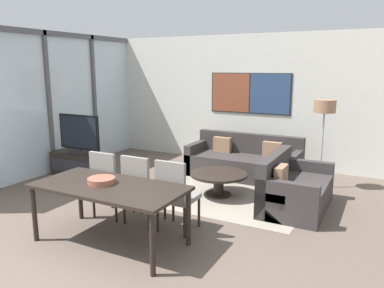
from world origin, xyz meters
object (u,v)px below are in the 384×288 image
object	(u,v)px
coffee_table	(219,179)
floor_lamp	(324,113)
dining_table	(109,191)
dining_chair_right	(175,192)
fruit_bowl	(101,180)
sofa_side	(292,190)
television	(79,134)
dining_chair_left	(109,181)
sofa_main	(244,163)
dining_chair_centre	(141,186)
tv_console	(81,164)

from	to	relation	value
coffee_table	floor_lamp	size ratio (longest dim) A/B	0.60
coffee_table	dining_table	world-z (taller)	dining_table
dining_chair_right	fruit_bowl	world-z (taller)	dining_chair_right
sofa_side	dining_chair_right	size ratio (longest dim) A/B	1.51
television	dining_chair_right	xyz separation A→B (m)	(2.92, -1.33, -0.30)
television	fruit_bowl	xyz separation A→B (m)	(2.25, -1.96, -0.06)
dining_table	dining_chair_left	world-z (taller)	dining_chair_left
dining_chair_right	sofa_side	bearing A→B (deg)	53.98
sofa_main	dining_chair_centre	size ratio (longest dim) A/B	2.21
dining_chair_left	dining_chair_right	size ratio (longest dim) A/B	1.00
sofa_main	dining_chair_centre	distance (m)	2.86
sofa_side	dining_chair_right	bearing A→B (deg)	143.98
television	floor_lamp	xyz separation A→B (m)	(4.28, 1.42, 0.51)
dining_table	dining_chair_right	xyz separation A→B (m)	(0.54, 0.64, -0.13)
sofa_side	fruit_bowl	xyz separation A→B (m)	(-1.80, -2.19, 0.50)
tv_console	fruit_bowl	xyz separation A→B (m)	(2.25, -1.95, 0.54)
sofa_side	dining_chair_left	distance (m)	2.73
sofa_side	fruit_bowl	world-z (taller)	sofa_side
dining_table	dining_chair_right	size ratio (longest dim) A/B	1.91
dining_chair_left	fruit_bowl	size ratio (longest dim) A/B	2.92
dining_table	sofa_main	bearing A→B (deg)	82.20
floor_lamp	television	bearing A→B (deg)	-161.62
television	dining_chair_left	size ratio (longest dim) A/B	1.00
dining_table	dining_chair_centre	world-z (taller)	dining_chair_centre
sofa_side	dining_table	world-z (taller)	sofa_side
sofa_main	fruit_bowl	bearing A→B (deg)	-99.93
dining_table	dining_chair_left	distance (m)	0.84
dining_chair_left	dining_chair_centre	xyz separation A→B (m)	(0.54, 0.01, 0.00)
television	dining_chair_centre	world-z (taller)	television
dining_chair_left	floor_lamp	distance (m)	3.77
tv_console	coffee_table	distance (m)	2.86
coffee_table	floor_lamp	world-z (taller)	floor_lamp
sofa_main	television	bearing A→B (deg)	-152.76
tv_console	dining_chair_left	xyz separation A→B (m)	(1.84, -1.34, 0.30)
dining_table	fruit_bowl	distance (m)	0.17
dining_table	dining_chair_centre	size ratio (longest dim) A/B	1.91
television	dining_chair_left	distance (m)	2.30
dining_chair_right	fruit_bowl	distance (m)	0.94
dining_table	dining_chair_centre	bearing A→B (deg)	90.00
sofa_main	dining_chair_centre	world-z (taller)	dining_chair_centre
sofa_side	floor_lamp	xyz separation A→B (m)	(0.23, 1.19, 1.07)
tv_console	dining_table	xyz separation A→B (m)	(2.38, -1.97, 0.43)
dining_chair_centre	tv_console	bearing A→B (deg)	150.73
dining_table	television	bearing A→B (deg)	140.36
tv_console	dining_table	size ratio (longest dim) A/B	0.66
floor_lamp	dining_table	bearing A→B (deg)	-119.22
television	dining_chair_centre	size ratio (longest dim) A/B	1.00
coffee_table	dining_chair_centre	world-z (taller)	dining_chair_centre
tv_console	sofa_main	bearing A→B (deg)	27.25
dining_chair_centre	floor_lamp	size ratio (longest dim) A/B	0.62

